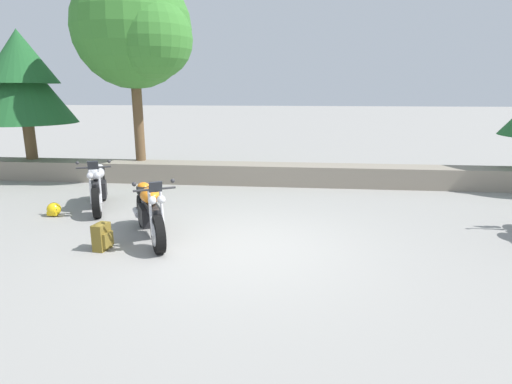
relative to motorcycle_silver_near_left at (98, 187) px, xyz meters
name	(u,v)px	position (x,y,z in m)	size (l,w,h in m)	color
ground_plane	(242,247)	(3.44, -1.95, -0.49)	(120.00, 120.00, 0.00)	gray
stone_wall	(266,174)	(3.44, 2.85, -0.21)	(36.00, 0.80, 0.55)	gray
motorcycle_silver_near_left	(98,187)	(0.00, 0.00, 0.00)	(1.04, 1.96, 1.18)	black
motorcycle_orange_centre	(150,212)	(1.79, -1.73, 0.00)	(1.20, 1.87, 1.18)	black
rider_backpack	(102,235)	(1.18, -2.30, -0.24)	(0.29, 0.32, 0.47)	brown
rider_helmet	(54,209)	(-0.69, -0.62, -0.35)	(0.28, 0.28, 0.28)	yellow
pine_tree_far_left	(22,79)	(-3.52, 3.04, 2.34)	(2.79, 2.79, 3.63)	brown
leafy_tree_mid_left	(137,31)	(-0.08, 3.03, 3.58)	(3.34, 3.18, 5.18)	brown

